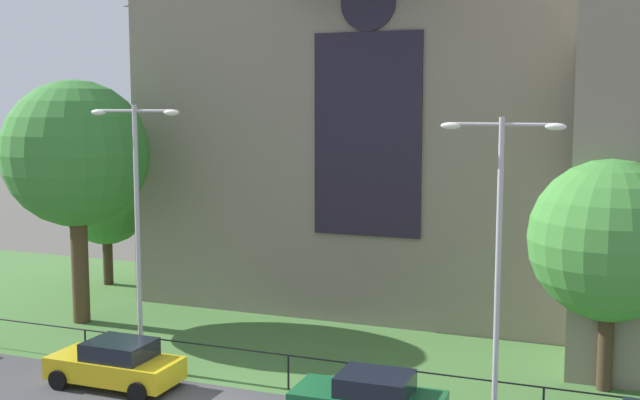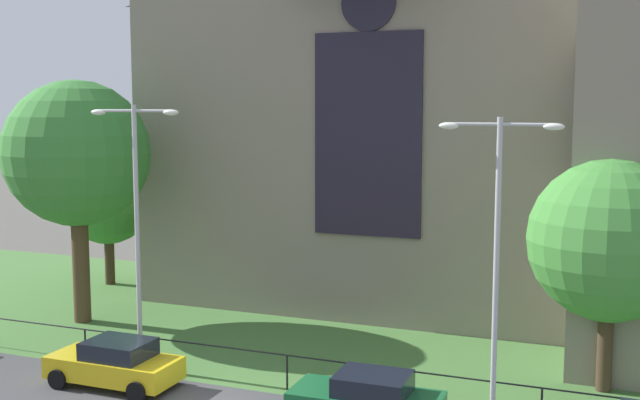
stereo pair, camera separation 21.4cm
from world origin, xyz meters
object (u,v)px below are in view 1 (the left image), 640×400
object	(u,v)px
church_building	(422,74)
tree_right_near	(610,240)
parked_car_yellow	(116,364)
tree_left_far	(106,198)
parked_car_green	(370,400)
tree_left_near	(76,155)
streetlamp_near	(137,205)
streetlamp_far	(499,231)

from	to	relation	value
church_building	tree_right_near	size ratio (longest dim) A/B	3.58
tree_right_near	parked_car_yellow	size ratio (longest dim) A/B	1.73
tree_left_far	parked_car_green	world-z (taller)	tree_left_far
parked_car_green	tree_right_near	bearing A→B (deg)	-139.36
church_building	tree_left_near	xyz separation A→B (m)	(-11.85, -9.14, -3.37)
tree_left_far	parked_car_yellow	size ratio (longest dim) A/B	1.57
streetlamp_near	streetlamp_far	world-z (taller)	streetlamp_near
tree_left_far	tree_left_near	xyz separation A→B (m)	(3.21, -6.15, 2.60)
tree_left_far	parked_car_green	bearing A→B (deg)	-34.34
streetlamp_near	parked_car_yellow	bearing A→B (deg)	-83.10
tree_right_near	parked_car_yellow	bearing A→B (deg)	-159.50
tree_right_near	tree_left_far	bearing A→B (deg)	164.31
tree_right_near	parked_car_yellow	world-z (taller)	tree_right_near
tree_left_far	tree_right_near	bearing A→B (deg)	-15.69
tree_left_near	parked_car_yellow	world-z (taller)	tree_left_near
streetlamp_far	parked_car_yellow	size ratio (longest dim) A/B	2.04
tree_left_near	parked_car_yellow	bearing A→B (deg)	-44.61
tree_left_near	streetlamp_far	xyz separation A→B (m)	(17.49, -4.16, -1.48)
tree_left_near	parked_car_yellow	xyz separation A→B (m)	(5.91, -5.83, -6.15)
parked_car_yellow	streetlamp_near	bearing A→B (deg)	-83.13
tree_right_near	streetlamp_near	distance (m)	15.08
parked_car_yellow	tree_right_near	bearing A→B (deg)	-159.53
streetlamp_far	parked_car_yellow	distance (m)	12.60
streetlamp_far	tree_right_near	bearing A→B (deg)	52.89
church_building	tree_right_near	bearing A→B (deg)	-48.65
tree_left_near	church_building	bearing A→B (deg)	37.65
tree_left_far	parked_car_yellow	bearing A→B (deg)	-52.74
church_building	parked_car_yellow	xyz separation A→B (m)	(-5.95, -14.97, -9.53)
parked_car_yellow	parked_car_green	distance (m)	8.42
church_building	streetlamp_far	size ratio (longest dim) A/B	3.04
tree_right_near	streetlamp_far	world-z (taller)	streetlamp_far
church_building	parked_car_green	bearing A→B (deg)	-80.63
church_building	tree_left_near	distance (m)	15.35
tree_right_near	church_building	bearing A→B (deg)	131.35
church_building	parked_car_yellow	world-z (taller)	church_building
tree_right_near	streetlamp_far	size ratio (longest dim) A/B	0.85
tree_left_near	tree_right_near	distance (m)	20.41
tree_left_near	streetlamp_far	world-z (taller)	tree_left_near
tree_left_far	tree_left_near	bearing A→B (deg)	-62.48
tree_left_far	streetlamp_near	size ratio (longest dim) A/B	0.74
church_building	streetlamp_far	bearing A→B (deg)	-67.05
church_building	streetlamp_near	distance (m)	15.38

